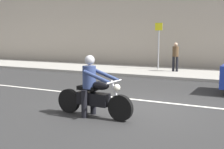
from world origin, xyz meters
TOP-DOWN VIEW (x-y plane):
  - ground_plane at (0.00, 0.00)m, footprint 80.00×80.00m
  - sidewalk_slab at (0.00, 8.00)m, footprint 40.00×4.40m
  - lane_marking_stripe at (0.32, 0.90)m, footprint 18.00×0.14m
  - motorcycle_with_rider_denim_blue at (-0.76, -1.45)m, footprint 2.22×0.70m
  - street_sign_post at (-2.40, 8.74)m, footprint 0.44×0.08m
  - pedestrian_bystander at (-1.19, 8.04)m, footprint 0.34×0.34m

SIDE VIEW (x-z plane):
  - ground_plane at x=0.00m, z-range 0.00..0.00m
  - lane_marking_stripe at x=0.32m, z-range 0.00..0.01m
  - sidewalk_slab at x=0.00m, z-range 0.00..0.14m
  - motorcycle_with_rider_denim_blue at x=-0.76m, z-range -0.15..1.43m
  - pedestrian_bystander at x=-1.19m, z-range 0.27..1.87m
  - street_sign_post at x=-2.40m, z-range 0.42..3.17m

